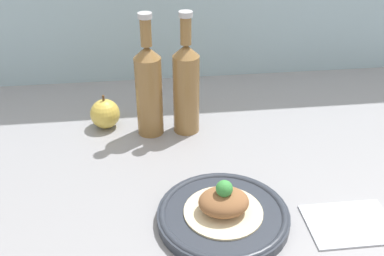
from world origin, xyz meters
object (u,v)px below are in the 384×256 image
(plate, at_px, (223,215))
(plated_food, at_px, (224,203))
(apple, at_px, (105,114))
(cider_bottle_right, at_px, (186,86))
(cider_bottle_left, at_px, (149,88))

(plate, relative_size, plated_food, 1.68)
(apple, bearing_deg, plated_food, -58.59)
(plated_food, height_order, apple, plated_food)
(cider_bottle_right, xyz_separation_m, apple, (-0.20, 0.04, -0.08))
(plated_food, distance_m, cider_bottle_right, 0.35)
(plate, relative_size, cider_bottle_left, 0.82)
(apple, bearing_deg, cider_bottle_right, -11.12)
(plated_food, bearing_deg, cider_bottle_right, 95.19)
(cider_bottle_left, distance_m, apple, 0.15)
(cider_bottle_left, bearing_deg, cider_bottle_right, 0.00)
(plate, bearing_deg, plated_food, 90.00)
(cider_bottle_left, xyz_separation_m, apple, (-0.11, 0.04, -0.08))
(plated_food, height_order, cider_bottle_left, cider_bottle_left)
(plate, xyz_separation_m, cider_bottle_right, (-0.03, 0.34, 0.11))
(cider_bottle_right, distance_m, apple, 0.22)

